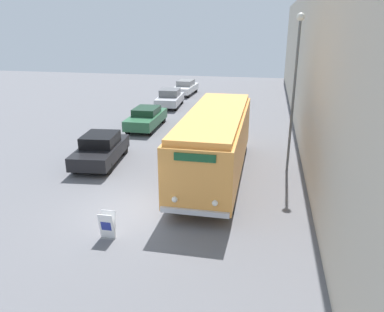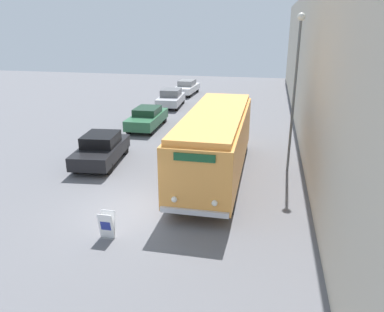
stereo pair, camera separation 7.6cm
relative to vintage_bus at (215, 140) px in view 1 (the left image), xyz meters
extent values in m
plane|color=slate|center=(-2.75, -4.20, -1.82)|extent=(80.00, 80.00, 0.00)
cube|color=beige|center=(4.45, 5.80, 2.67)|extent=(0.30, 60.00, 8.97)
cylinder|color=black|center=(-1.17, -3.52, -1.30)|extent=(0.28, 1.03, 1.03)
cylinder|color=black|center=(1.17, -3.52, -1.30)|extent=(0.28, 1.03, 1.03)
cylinder|color=black|center=(-1.17, 3.53, -1.30)|extent=(0.28, 1.03, 1.03)
cylinder|color=black|center=(1.17, 3.53, -1.30)|extent=(0.28, 1.03, 1.03)
cube|color=#EF9E47|center=(0.00, 0.01, -0.08)|extent=(2.66, 9.85, 2.44)
cube|color=#FEA74B|center=(0.00, 0.01, 1.26)|extent=(2.44, 9.45, 0.24)
cube|color=silver|center=(0.00, -4.98, -1.18)|extent=(2.52, 0.12, 0.20)
sphere|color=white|center=(-0.73, -4.95, -0.75)|extent=(0.22, 0.22, 0.22)
sphere|color=white|center=(0.73, -4.95, -0.75)|extent=(0.22, 0.22, 0.22)
cube|color=#19512D|center=(0.00, -4.94, 0.89)|extent=(1.46, 0.06, 0.28)
cube|color=gray|center=(-2.80, -6.22, -1.82)|extent=(0.47, 0.21, 0.01)
cube|color=white|center=(-2.80, -6.31, -1.33)|extent=(0.52, 0.20, 0.98)
cube|color=white|center=(-2.80, -6.13, -1.33)|extent=(0.52, 0.20, 0.98)
cube|color=navy|center=(-2.80, -6.32, -1.31)|extent=(0.36, 0.07, 0.34)
cylinder|color=#595E60|center=(3.49, 1.51, 1.77)|extent=(0.12, 0.12, 7.18)
sphere|color=silver|center=(3.49, 1.51, 5.47)|extent=(0.36, 0.36, 0.36)
cylinder|color=black|center=(-6.82, -0.97, -1.52)|extent=(0.22, 0.60, 0.60)
cylinder|color=black|center=(-5.15, -0.80, -1.52)|extent=(0.22, 0.60, 0.60)
cylinder|color=black|center=(-7.12, 1.98, -1.52)|extent=(0.22, 0.60, 0.60)
cylinder|color=black|center=(-5.45, 2.15, -1.52)|extent=(0.22, 0.60, 0.60)
cube|color=black|center=(-6.13, 0.59, -1.18)|extent=(2.38, 4.54, 0.68)
cube|color=black|center=(-6.14, 0.70, -0.54)|extent=(1.84, 2.12, 0.59)
cylinder|color=black|center=(-6.76, 6.18, -1.52)|extent=(0.22, 0.61, 0.61)
cylinder|color=black|center=(-5.16, 6.21, -1.52)|extent=(0.22, 0.61, 0.61)
cylinder|color=black|center=(-6.82, 9.48, -1.52)|extent=(0.22, 0.61, 0.61)
cylinder|color=black|center=(-5.22, 9.51, -1.52)|extent=(0.22, 0.61, 0.61)
cube|color=#2D6642|center=(-5.99, 7.85, -1.17)|extent=(1.95, 4.73, 0.68)
cube|color=#193824|center=(-5.99, 7.96, -0.60)|extent=(1.62, 2.14, 0.46)
cylinder|color=black|center=(-6.89, 13.57, -1.50)|extent=(0.22, 0.64, 0.64)
cylinder|color=black|center=(-5.28, 13.66, -1.50)|extent=(0.22, 0.64, 0.64)
cylinder|color=black|center=(-7.05, 16.44, -1.50)|extent=(0.22, 0.64, 0.64)
cylinder|color=black|center=(-5.44, 16.53, -1.50)|extent=(0.22, 0.64, 0.64)
cube|color=#B7B7BC|center=(-6.16, 15.05, -1.18)|extent=(2.10, 4.37, 0.64)
cube|color=slate|center=(-6.17, 15.16, -0.56)|extent=(1.69, 2.01, 0.60)
cylinder|color=black|center=(-6.93, 19.71, -1.49)|extent=(0.22, 0.65, 0.65)
cylinder|color=black|center=(-5.44, 19.63, -1.49)|extent=(0.22, 0.65, 0.65)
cylinder|color=black|center=(-6.77, 22.81, -1.49)|extent=(0.22, 0.65, 0.65)
cylinder|color=black|center=(-5.28, 22.73, -1.49)|extent=(0.22, 0.65, 0.65)
cube|color=silver|center=(-6.11, 21.22, -1.19)|extent=(1.98, 4.58, 0.61)
cube|color=gray|center=(-6.10, 21.33, -0.61)|extent=(1.59, 2.10, 0.54)
camera|label=1|loc=(2.29, -16.68, 5.21)|focal=35.00mm
camera|label=2|loc=(2.37, -16.67, 5.21)|focal=35.00mm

